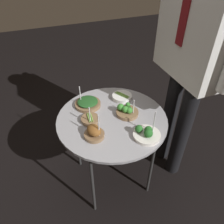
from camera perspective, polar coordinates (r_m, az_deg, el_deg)
ground_plane at (r=1.90m, az=0.00°, el=-16.43°), size 8.00×8.00×0.00m
serving_cart at (r=1.44m, az=0.00°, el=-2.78°), size 0.72×0.72×0.65m
bowl_broccoli_far_rim at (r=1.43m, az=3.81°, el=0.29°), size 0.15×0.15×0.13m
bowl_asparagus_front_left at (r=1.39m, az=-5.74°, el=-1.90°), size 0.12×0.12×0.13m
bowl_spinach_front_center at (r=1.51m, az=-6.37°, el=2.33°), size 0.18×0.18×0.15m
bowl_roast_back_left at (r=1.27m, az=-4.68°, el=-5.32°), size 0.12×0.12×0.18m
bowl_asparagus_center at (r=1.58m, az=2.63°, el=4.01°), size 0.14×0.14×0.04m
bowl_broccoli_mid_right at (r=1.29m, az=8.96°, el=-5.57°), size 0.16×0.16×0.17m
waiter_figure at (r=1.40m, az=21.49°, el=18.00°), size 0.65×0.25×1.77m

